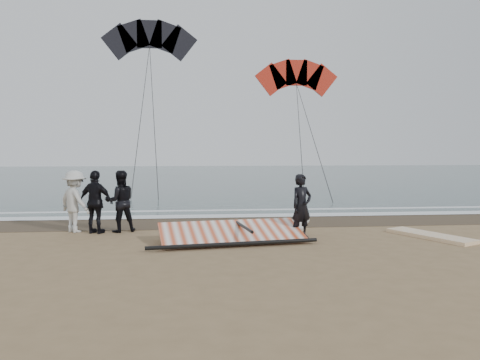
% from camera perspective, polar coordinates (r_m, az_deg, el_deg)
% --- Properties ---
extents(ground, '(120.00, 120.00, 0.00)m').
position_cam_1_polar(ground, '(12.46, 6.73, -8.24)').
color(ground, '#8C704C').
rests_on(ground, ground).
extents(sea, '(120.00, 54.00, 0.02)m').
position_cam_1_polar(sea, '(45.05, -2.25, 0.49)').
color(sea, '#233838').
rests_on(sea, ground).
extents(wet_sand, '(120.00, 2.80, 0.01)m').
position_cam_1_polar(wet_sand, '(16.81, 3.45, -5.07)').
color(wet_sand, '#4C3D2B').
rests_on(wet_sand, ground).
extents(foam_near, '(120.00, 0.90, 0.01)m').
position_cam_1_polar(foam_near, '(18.18, 2.75, -4.33)').
color(foam_near, white).
rests_on(foam_near, sea).
extents(foam_far, '(120.00, 0.45, 0.01)m').
position_cam_1_polar(foam_far, '(19.84, 2.04, -3.64)').
color(foam_far, white).
rests_on(foam_far, sea).
extents(man_main, '(0.81, 0.70, 1.87)m').
position_cam_1_polar(man_main, '(13.69, 7.51, -3.19)').
color(man_main, black).
rests_on(man_main, ground).
extents(board_white, '(1.82, 2.73, 0.11)m').
position_cam_1_polar(board_white, '(14.90, 22.21, -6.30)').
color(board_white, white).
rests_on(board_white, ground).
extents(board_cream, '(1.27, 2.24, 0.09)m').
position_cam_1_polar(board_cream, '(16.06, 7.07, -5.36)').
color(board_cream, silver).
rests_on(board_cream, ground).
extents(trio_cluster, '(2.67, 1.40, 1.95)m').
position_cam_1_polar(trio_cluster, '(15.21, -17.28, -2.52)').
color(trio_cluster, black).
rests_on(trio_cluster, ground).
extents(sail_rig, '(4.58, 2.29, 0.51)m').
position_cam_1_polar(sail_rig, '(13.24, -1.32, -6.64)').
color(sail_rig, black).
rests_on(sail_rig, ground).
extents(kite_red, '(7.32, 7.65, 17.00)m').
position_cam_1_polar(kite_red, '(37.77, 6.89, 12.01)').
color(kite_red, red).
rests_on(kite_red, ground).
extents(kite_dark, '(7.80, 5.79, 15.26)m').
position_cam_1_polar(kite_dark, '(36.10, -10.97, 16.13)').
color(kite_dark, black).
rests_on(kite_dark, ground).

